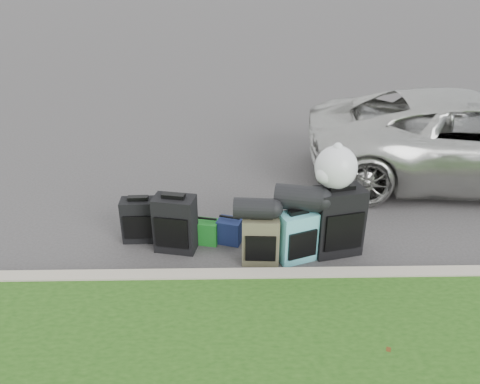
{
  "coord_description": "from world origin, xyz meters",
  "views": [
    {
      "loc": [
        -0.2,
        -5.23,
        3.23
      ],
      "look_at": [
        -0.1,
        0.2,
        0.55
      ],
      "focal_mm": 35.0,
      "sensor_mm": 36.0,
      "label": 1
    }
  ],
  "objects_px": {
    "suitcase_olive": "(261,240)",
    "suitcase_large_black_right": "(338,221)",
    "suitcase_large_black_left": "(175,224)",
    "suitcase_teal": "(297,237)",
    "suv": "(473,139)",
    "tote_green": "(208,232)",
    "tote_navy": "(230,231)",
    "suitcase_small_black": "(140,220)"
  },
  "relations": [
    {
      "from": "suv",
      "to": "tote_green",
      "type": "xyz_separation_m",
      "value": [
        -4.13,
        -1.82,
        -0.56
      ]
    },
    {
      "from": "suitcase_large_black_left",
      "to": "tote_navy",
      "type": "distance_m",
      "value": 0.71
    },
    {
      "from": "suv",
      "to": "suitcase_large_black_right",
      "type": "xyz_separation_m",
      "value": [
        -2.54,
        -2.06,
        -0.28
      ]
    },
    {
      "from": "tote_navy",
      "to": "suitcase_large_black_right",
      "type": "bearing_deg",
      "value": 7.12
    },
    {
      "from": "suitcase_large_black_left",
      "to": "tote_green",
      "type": "height_order",
      "value": "suitcase_large_black_left"
    },
    {
      "from": "suv",
      "to": "suitcase_small_black",
      "type": "height_order",
      "value": "suv"
    },
    {
      "from": "suitcase_olive",
      "to": "tote_navy",
      "type": "bearing_deg",
      "value": 132.47
    },
    {
      "from": "suitcase_olive",
      "to": "suitcase_teal",
      "type": "distance_m",
      "value": 0.44
    },
    {
      "from": "suitcase_small_black",
      "to": "suitcase_teal",
      "type": "distance_m",
      "value": 1.99
    },
    {
      "from": "suitcase_small_black",
      "to": "suitcase_large_black_left",
      "type": "xyz_separation_m",
      "value": [
        0.47,
        -0.23,
        0.07
      ]
    },
    {
      "from": "suitcase_large_black_left",
      "to": "suitcase_teal",
      "type": "bearing_deg",
      "value": 1.47
    },
    {
      "from": "suitcase_teal",
      "to": "tote_green",
      "type": "xyz_separation_m",
      "value": [
        -1.08,
        0.4,
        -0.16
      ]
    },
    {
      "from": "suitcase_olive",
      "to": "tote_navy",
      "type": "height_order",
      "value": "suitcase_olive"
    },
    {
      "from": "suitcase_small_black",
      "to": "suitcase_teal",
      "type": "height_order",
      "value": "suitcase_teal"
    },
    {
      "from": "suitcase_olive",
      "to": "suitcase_large_black_right",
      "type": "xyz_separation_m",
      "value": [
        0.94,
        0.19,
        0.13
      ]
    },
    {
      "from": "suitcase_olive",
      "to": "suitcase_teal",
      "type": "bearing_deg",
      "value": 7.15
    },
    {
      "from": "suitcase_large_black_right",
      "to": "suitcase_olive",
      "type": "bearing_deg",
      "value": 177.75
    },
    {
      "from": "suitcase_teal",
      "to": "tote_navy",
      "type": "height_order",
      "value": "suitcase_teal"
    },
    {
      "from": "suitcase_large_black_left",
      "to": "suitcase_large_black_right",
      "type": "xyz_separation_m",
      "value": [
        1.96,
        -0.1,
        0.07
      ]
    },
    {
      "from": "suitcase_olive",
      "to": "suv",
      "type": "bearing_deg",
      "value": 35.61
    },
    {
      "from": "suitcase_teal",
      "to": "suitcase_large_black_right",
      "type": "xyz_separation_m",
      "value": [
        0.5,
        0.15,
        0.12
      ]
    },
    {
      "from": "suv",
      "to": "tote_navy",
      "type": "relative_size",
      "value": 16.2
    },
    {
      "from": "suv",
      "to": "suitcase_olive",
      "type": "distance_m",
      "value": 4.17
    },
    {
      "from": "suitcase_teal",
      "to": "tote_green",
      "type": "bearing_deg",
      "value": 138.71
    },
    {
      "from": "suv",
      "to": "suitcase_teal",
      "type": "relative_size",
      "value": 8.21
    },
    {
      "from": "suitcase_large_black_left",
      "to": "tote_green",
      "type": "bearing_deg",
      "value": 31.69
    },
    {
      "from": "tote_green",
      "to": "suv",
      "type": "bearing_deg",
      "value": 36.45
    },
    {
      "from": "tote_green",
      "to": "tote_navy",
      "type": "bearing_deg",
      "value": 14.16
    },
    {
      "from": "suitcase_teal",
      "to": "tote_navy",
      "type": "distance_m",
      "value": 0.91
    },
    {
      "from": "tote_navy",
      "to": "suv",
      "type": "bearing_deg",
      "value": 43.22
    },
    {
      "from": "suitcase_olive",
      "to": "tote_navy",
      "type": "distance_m",
      "value": 0.58
    },
    {
      "from": "suitcase_teal",
      "to": "suitcase_large_black_right",
      "type": "bearing_deg",
      "value": -4.22
    },
    {
      "from": "suitcase_large_black_left",
      "to": "suitcase_teal",
      "type": "height_order",
      "value": "suitcase_large_black_left"
    },
    {
      "from": "suv",
      "to": "suitcase_large_black_left",
      "type": "bearing_deg",
      "value": 119.31
    },
    {
      "from": "suitcase_olive",
      "to": "suitcase_large_black_right",
      "type": "height_order",
      "value": "suitcase_large_black_right"
    },
    {
      "from": "suitcase_large_black_left",
      "to": "suv",
      "type": "bearing_deg",
      "value": 34.86
    },
    {
      "from": "suitcase_large_black_left",
      "to": "suitcase_large_black_right",
      "type": "relative_size",
      "value": 0.83
    },
    {
      "from": "tote_green",
      "to": "suitcase_small_black",
      "type": "bearing_deg",
      "value": -173.31
    },
    {
      "from": "suitcase_small_black",
      "to": "suitcase_large_black_right",
      "type": "bearing_deg",
      "value": -9.59
    },
    {
      "from": "tote_navy",
      "to": "suitcase_olive",
      "type": "bearing_deg",
      "value": -32.3
    },
    {
      "from": "suv",
      "to": "tote_green",
      "type": "bearing_deg",
      "value": 119.59
    },
    {
      "from": "suv",
      "to": "tote_green",
      "type": "distance_m",
      "value": 4.55
    }
  ]
}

